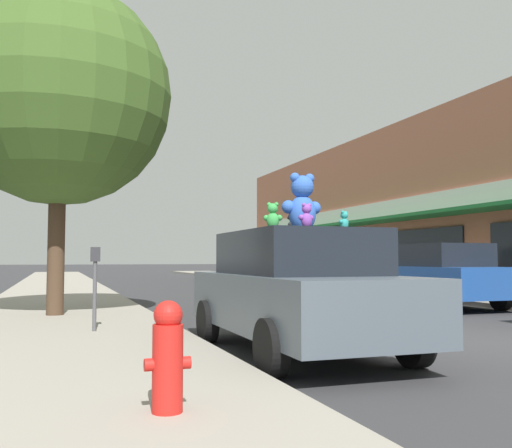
{
  "coord_description": "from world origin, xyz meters",
  "views": [
    {
      "loc": [
        -6.02,
        -6.89,
        1.22
      ],
      "look_at": [
        -2.54,
        3.01,
        1.86
      ],
      "focal_mm": 40.0,
      "sensor_mm": 36.0,
      "label": 1
    }
  ],
  "objects_px": {
    "teddy_bear_black": "(292,224)",
    "teddy_bear_green": "(273,216)",
    "teddy_bear_giant": "(302,204)",
    "parking_meter": "(95,277)",
    "teddy_bear_red": "(301,221)",
    "teddy_bear_teal": "(344,221)",
    "teddy_bear_purple": "(306,216)",
    "plush_art_car": "(297,290)",
    "parked_car_far_right": "(335,269)",
    "street_tree": "(59,95)",
    "fire_hydrant": "(168,356)",
    "parked_car_far_center": "(434,274)"
  },
  "relations": [
    {
      "from": "teddy_bear_black",
      "to": "teddy_bear_green",
      "type": "bearing_deg",
      "value": 1.72
    },
    {
      "from": "teddy_bear_giant",
      "to": "parking_meter",
      "type": "xyz_separation_m",
      "value": [
        -2.54,
        2.04,
        -1.02
      ]
    },
    {
      "from": "teddy_bear_green",
      "to": "teddy_bear_red",
      "type": "bearing_deg",
      "value": -99.84
    },
    {
      "from": "teddy_bear_black",
      "to": "teddy_bear_green",
      "type": "xyz_separation_m",
      "value": [
        -0.84,
        -1.37,
        -0.01
      ]
    },
    {
      "from": "teddy_bear_teal",
      "to": "teddy_bear_green",
      "type": "relative_size",
      "value": 0.74
    },
    {
      "from": "teddy_bear_purple",
      "to": "teddy_bear_green",
      "type": "height_order",
      "value": "teddy_bear_green"
    },
    {
      "from": "teddy_bear_purple",
      "to": "teddy_bear_black",
      "type": "relative_size",
      "value": 0.85
    },
    {
      "from": "teddy_bear_green",
      "to": "parking_meter",
      "type": "height_order",
      "value": "teddy_bear_green"
    },
    {
      "from": "plush_art_car",
      "to": "parked_car_far_right",
      "type": "height_order",
      "value": "parked_car_far_right"
    },
    {
      "from": "teddy_bear_giant",
      "to": "teddy_bear_green",
      "type": "distance_m",
      "value": 0.88
    },
    {
      "from": "street_tree",
      "to": "parking_meter",
      "type": "bearing_deg",
      "value": -78.8
    },
    {
      "from": "teddy_bear_green",
      "to": "parking_meter",
      "type": "relative_size",
      "value": 0.26
    },
    {
      "from": "teddy_bear_purple",
      "to": "teddy_bear_red",
      "type": "relative_size",
      "value": 0.87
    },
    {
      "from": "teddy_bear_red",
      "to": "parking_meter",
      "type": "xyz_separation_m",
      "value": [
        -2.61,
        1.83,
        -0.8
      ]
    },
    {
      "from": "teddy_bear_green",
      "to": "parked_car_far_right",
      "type": "bearing_deg",
      "value": -87.73
    },
    {
      "from": "teddy_bear_teal",
      "to": "parking_meter",
      "type": "relative_size",
      "value": 0.19
    },
    {
      "from": "parking_meter",
      "to": "street_tree",
      "type": "bearing_deg",
      "value": 101.2
    },
    {
      "from": "teddy_bear_red",
      "to": "fire_hydrant",
      "type": "distance_m",
      "value": 4.1
    },
    {
      "from": "teddy_bear_purple",
      "to": "parking_meter",
      "type": "bearing_deg",
      "value": -68.42
    },
    {
      "from": "teddy_bear_black",
      "to": "parking_meter",
      "type": "height_order",
      "value": "teddy_bear_black"
    },
    {
      "from": "teddy_bear_purple",
      "to": "parked_car_far_right",
      "type": "height_order",
      "value": "teddy_bear_purple"
    },
    {
      "from": "teddy_bear_black",
      "to": "teddy_bear_red",
      "type": "xyz_separation_m",
      "value": [
        -0.13,
        -0.6,
        -0.0
      ]
    },
    {
      "from": "teddy_bear_green",
      "to": "parked_car_far_right",
      "type": "xyz_separation_m",
      "value": [
        6.6,
        11.18,
        -0.86
      ]
    },
    {
      "from": "teddy_bear_teal",
      "to": "parked_car_far_right",
      "type": "xyz_separation_m",
      "value": [
        5.67,
        11.26,
        -0.82
      ]
    },
    {
      "from": "street_tree",
      "to": "parking_meter",
      "type": "relative_size",
      "value": 5.19
    },
    {
      "from": "teddy_bear_teal",
      "to": "fire_hydrant",
      "type": "bearing_deg",
      "value": 13.13
    },
    {
      "from": "teddy_bear_teal",
      "to": "parked_car_far_right",
      "type": "height_order",
      "value": "teddy_bear_teal"
    },
    {
      "from": "plush_art_car",
      "to": "fire_hydrant",
      "type": "distance_m",
      "value": 3.53
    },
    {
      "from": "teddy_bear_red",
      "to": "teddy_bear_green",
      "type": "bearing_deg",
      "value": 17.83
    },
    {
      "from": "plush_art_car",
      "to": "teddy_bear_teal",
      "type": "bearing_deg",
      "value": -49.08
    },
    {
      "from": "street_tree",
      "to": "fire_hydrant",
      "type": "height_order",
      "value": "street_tree"
    },
    {
      "from": "teddy_bear_giant",
      "to": "parking_meter",
      "type": "bearing_deg",
      "value": -42.83
    },
    {
      "from": "teddy_bear_purple",
      "to": "teddy_bear_green",
      "type": "distance_m",
      "value": 0.45
    },
    {
      "from": "teddy_bear_purple",
      "to": "parked_car_far_right",
      "type": "bearing_deg",
      "value": -133.69
    },
    {
      "from": "parked_car_far_center",
      "to": "fire_hydrant",
      "type": "xyz_separation_m",
      "value": [
        -8.3,
        -8.06,
        -0.32
      ]
    },
    {
      "from": "teddy_bear_red",
      "to": "fire_hydrant",
      "type": "xyz_separation_m",
      "value": [
        -2.41,
        -3.09,
        -1.22
      ]
    },
    {
      "from": "teddy_bear_red",
      "to": "teddy_bear_teal",
      "type": "bearing_deg",
      "value": 74.84
    },
    {
      "from": "parking_meter",
      "to": "teddy_bear_giant",
      "type": "bearing_deg",
      "value": -38.83
    },
    {
      "from": "teddy_bear_teal",
      "to": "teddy_bear_black",
      "type": "bearing_deg",
      "value": -113.85
    },
    {
      "from": "teddy_bear_giant",
      "to": "teddy_bear_black",
      "type": "distance_m",
      "value": 0.87
    },
    {
      "from": "teddy_bear_black",
      "to": "teddy_bear_teal",
      "type": "bearing_deg",
      "value": 36.62
    },
    {
      "from": "fire_hydrant",
      "to": "teddy_bear_black",
      "type": "bearing_deg",
      "value": 55.5
    },
    {
      "from": "parked_car_far_center",
      "to": "parked_car_far_right",
      "type": "height_order",
      "value": "parked_car_far_right"
    },
    {
      "from": "teddy_bear_purple",
      "to": "parking_meter",
      "type": "relative_size",
      "value": 0.23
    },
    {
      "from": "parking_meter",
      "to": "teddy_bear_purple",
      "type": "bearing_deg",
      "value": -53.43
    },
    {
      "from": "fire_hydrant",
      "to": "parked_car_far_right",
      "type": "bearing_deg",
      "value": 58.42
    },
    {
      "from": "plush_art_car",
      "to": "parked_car_far_center",
      "type": "bearing_deg",
      "value": 41.38
    },
    {
      "from": "plush_art_car",
      "to": "teddy_bear_red",
      "type": "bearing_deg",
      "value": 58.75
    },
    {
      "from": "street_tree",
      "to": "parking_meter",
      "type": "height_order",
      "value": "street_tree"
    },
    {
      "from": "plush_art_car",
      "to": "teddy_bear_green",
      "type": "distance_m",
      "value": 1.13
    }
  ]
}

